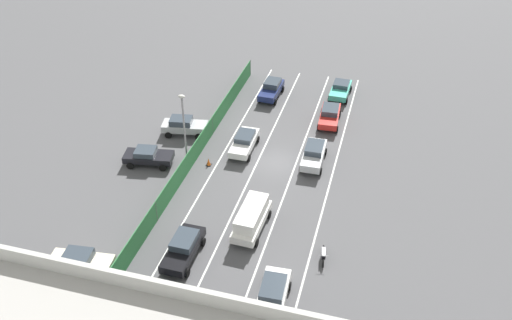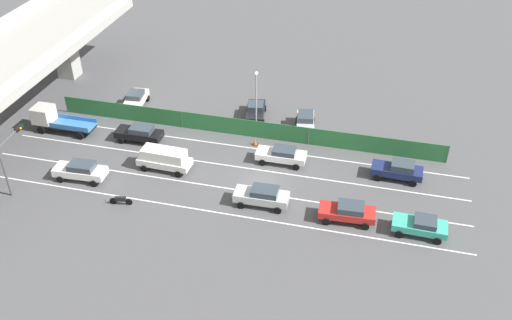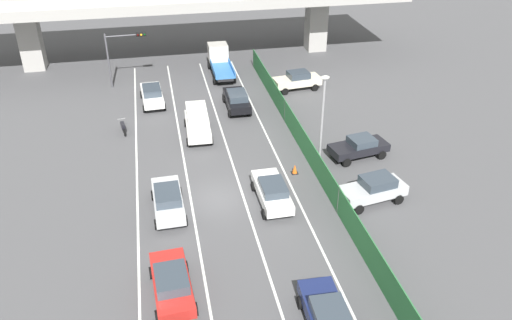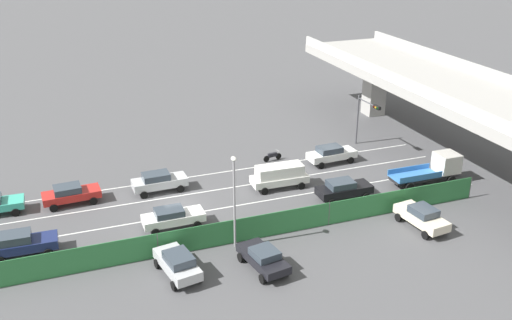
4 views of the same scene
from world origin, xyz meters
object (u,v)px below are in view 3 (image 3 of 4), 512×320
(car_sedan_silver, at_px, (168,200))
(motorcycle, at_px, (123,127))
(car_sedan_white, at_px, (272,191))
(car_sedan_black, at_px, (237,99))
(traffic_cone, at_px, (295,169))
(street_lamp, at_px, (323,114))
(traffic_light, at_px, (122,48))
(car_van_white, at_px, (198,122))
(flatbed_truck_blue, at_px, (219,59))
(car_hatchback_white, at_px, (152,94))
(car_sedan_navy, at_px, (328,317))
(car_sedan_red, at_px, (172,283))
(parked_sedan_dark, at_px, (359,146))
(parked_wagon_silver, at_px, (374,189))
(parked_sedan_cream, at_px, (297,80))

(car_sedan_silver, distance_m, motorcycle, 11.88)
(car_sedan_white, height_order, car_sedan_black, car_sedan_black)
(car_sedan_black, height_order, traffic_cone, car_sedan_black)
(street_lamp, relative_size, traffic_cone, 10.11)
(traffic_light, bearing_deg, car_van_white, -64.06)
(car_sedan_silver, bearing_deg, flatbed_truck_blue, 74.23)
(car_van_white, bearing_deg, car_hatchback_white, 116.29)
(traffic_cone, bearing_deg, car_van_white, 130.23)
(car_sedan_navy, bearing_deg, traffic_light, 106.06)
(car_sedan_red, bearing_deg, traffic_cone, 47.84)
(flatbed_truck_blue, distance_m, traffic_light, 9.69)
(car_sedan_silver, relative_size, traffic_light, 0.90)
(car_sedan_red, distance_m, traffic_cone, 13.51)
(motorcycle, relative_size, parked_sedan_dark, 0.43)
(car_van_white, relative_size, street_lamp, 0.72)
(car_van_white, relative_size, flatbed_truck_blue, 0.79)
(parked_wagon_silver, bearing_deg, parked_sedan_dark, 77.61)
(car_van_white, height_order, street_lamp, street_lamp)
(car_sedan_white, bearing_deg, motorcycle, 128.25)
(car_sedan_navy, xyz_separation_m, car_sedan_black, (0.12, 24.78, -0.01))
(car_sedan_white, height_order, car_sedan_navy, car_sedan_navy)
(traffic_cone, bearing_deg, flatbed_truck_blue, 96.38)
(car_sedan_silver, xyz_separation_m, traffic_light, (-2.66, 21.26, 2.74))
(car_sedan_black, bearing_deg, car_sedan_red, -108.23)
(parked_sedan_cream, bearing_deg, traffic_light, 165.31)
(parked_sedan_cream, bearing_deg, car_sedan_red, -118.51)
(motorcycle, distance_m, parked_wagon_silver, 20.27)
(parked_sedan_dark, xyz_separation_m, parked_sedan_cream, (-1.00, 13.07, 0.08))
(flatbed_truck_blue, relative_size, traffic_light, 1.22)
(motorcycle, relative_size, parked_wagon_silver, 0.43)
(motorcycle, bearing_deg, car_hatchback_white, 63.48)
(car_hatchback_white, bearing_deg, car_sedan_white, -67.81)
(motorcycle, distance_m, traffic_light, 10.26)
(motorcycle, xyz_separation_m, parked_sedan_dark, (16.82, -7.43, 0.39))
(parked_sedan_dark, bearing_deg, car_sedan_navy, -116.31)
(car_sedan_black, bearing_deg, parked_sedan_dark, -53.62)
(car_sedan_navy, height_order, traffic_cone, car_sedan_navy)
(car_van_white, height_order, traffic_light, traffic_light)
(car_sedan_black, relative_size, car_hatchback_white, 0.97)
(car_van_white, relative_size, car_sedan_black, 1.07)
(car_sedan_white, xyz_separation_m, parked_wagon_silver, (6.30, -1.09, 0.05))
(parked_wagon_silver, bearing_deg, motorcycle, 140.42)
(car_sedan_red, relative_size, motorcycle, 2.39)
(car_sedan_navy, height_order, flatbed_truck_blue, flatbed_truck_blue)
(parked_sedan_dark, bearing_deg, car_sedan_white, -149.70)
(car_sedan_silver, xyz_separation_m, flatbed_truck_blue, (6.54, 23.16, 0.35))
(car_sedan_white, height_order, parked_sedan_cream, parked_sedan_cream)
(parked_sedan_cream, xyz_separation_m, traffic_light, (-15.62, 4.10, 2.76))
(car_sedan_red, height_order, traffic_light, traffic_light)
(car_hatchback_white, xyz_separation_m, parked_wagon_silver, (13.14, -17.87, 0.01))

